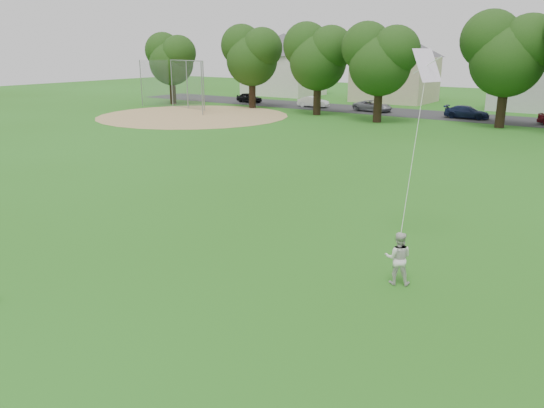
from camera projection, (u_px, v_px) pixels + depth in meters
The scene contains 6 objects.
ground at pixel (175, 293), 14.08m from camera, with size 160.00×160.00×0.00m, color #255D15.
street at pixel (518, 121), 46.86m from camera, with size 90.00×7.00×0.01m, color #2D2D30.
dirt_infield at pixel (193, 116), 50.40m from camera, with size 18.00×18.00×0.02m, color #9E7F51.
older_boy at pixel (398, 258), 14.47m from camera, with size 0.73×0.57×1.50m, color silver.
kite at pixel (414, 152), 15.10m from camera, with size 0.85×2.12×5.64m.
baseball_backstop at pixel (183, 85), 55.14m from camera, with size 11.05×3.89×4.94m.
Camera 1 is at (9.55, -8.94, 6.29)m, focal length 35.00 mm.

